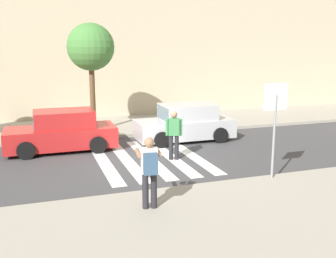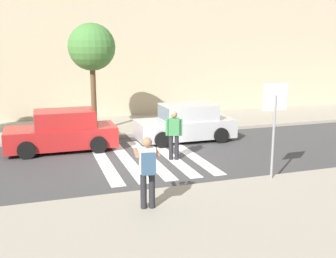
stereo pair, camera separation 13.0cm
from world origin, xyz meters
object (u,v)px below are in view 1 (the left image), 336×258
Objects in this scene: stop_sign at (275,110)px; street_tree_center at (91,48)px; pedestrian_crossing at (174,133)px; parked_car_red at (62,132)px; parked_car_silver at (185,124)px; photographer_with_backpack at (150,167)px.

street_tree_center is (-3.94, 8.22, 1.69)m from stop_sign.
street_tree_center is at bearing 112.18° from pedestrian_crossing.
parked_car_red and parked_car_silver have the same top height.
photographer_with_backpack is 7.61m from parked_car_silver.
photographer_with_backpack is 6.91m from parked_car_red.
parked_car_red is at bearing 102.69° from photographer_with_backpack.
photographer_with_backpack is at bearing -77.31° from parked_car_red.
street_tree_center is at bearing 115.61° from stop_sign.
stop_sign is 3.89m from pedestrian_crossing.
street_tree_center reaches higher than stop_sign.
pedestrian_crossing is at bearing 63.17° from photographer_with_backpack.
photographer_with_backpack reaches higher than parked_car_silver.
stop_sign reaches higher than pedestrian_crossing.
parked_car_red is 5.05m from parked_car_silver.
photographer_with_backpack is 4.66m from pedestrian_crossing.
parked_car_silver is at bearing 60.89° from pedestrian_crossing.
photographer_with_backpack is at bearing -166.43° from stop_sign.
street_tree_center is (0.05, 9.18, 2.68)m from photographer_with_backpack.
parked_car_silver is at bearing 0.00° from parked_car_red.
photographer_with_backpack is (-3.99, -0.96, -0.99)m from stop_sign.
parked_car_red is 4.27m from street_tree_center.
parked_car_silver is at bearing 94.52° from stop_sign.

